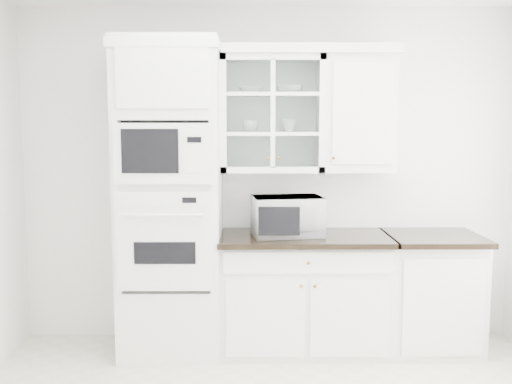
{
  "coord_description": "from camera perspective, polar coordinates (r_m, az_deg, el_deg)",
  "views": [
    {
      "loc": [
        -0.13,
        -2.91,
        1.77
      ],
      "look_at": [
        -0.1,
        1.05,
        1.3
      ],
      "focal_mm": 40.0,
      "sensor_mm": 36.0,
      "label": 1
    }
  ],
  "objects": [
    {
      "name": "room_shell",
      "position": [
        3.34,
        1.8,
        6.94
      ],
      "size": [
        4.0,
        3.5,
        2.7
      ],
      "color": "white",
      "rests_on": "ground"
    },
    {
      "name": "oven_column",
      "position": [
        4.41,
        -8.51,
        -0.74
      ],
      "size": [
        0.76,
        0.68,
        2.4
      ],
      "color": "white",
      "rests_on": "ground"
    },
    {
      "name": "base_cabinet_run",
      "position": [
        4.57,
        4.81,
        -9.9
      ],
      "size": [
        1.32,
        0.67,
        0.92
      ],
      "color": "white",
      "rests_on": "ground"
    },
    {
      "name": "extra_base_cabinet",
      "position": [
        4.76,
        17.05,
        -9.48
      ],
      "size": [
        0.72,
        0.67,
        0.92
      ],
      "color": "white",
      "rests_on": "ground"
    },
    {
      "name": "upper_cabinet_glass",
      "position": [
        4.5,
        1.62,
        7.78
      ],
      "size": [
        0.8,
        0.33,
        0.9
      ],
      "color": "white",
      "rests_on": "room_shell"
    },
    {
      "name": "upper_cabinet_solid",
      "position": [
        4.57,
        10.19,
        7.66
      ],
      "size": [
        0.55,
        0.33,
        0.9
      ],
      "primitive_type": "cube",
      "color": "white",
      "rests_on": "room_shell"
    },
    {
      "name": "crown_molding",
      "position": [
        4.51,
        0.28,
        13.97
      ],
      "size": [
        2.14,
        0.38,
        0.07
      ],
      "primitive_type": "cube",
      "color": "white",
      "rests_on": "room_shell"
    },
    {
      "name": "countertop_microwave",
      "position": [
        4.4,
        3.09,
        -2.39
      ],
      "size": [
        0.58,
        0.5,
        0.3
      ],
      "primitive_type": "imported",
      "rotation": [
        0.0,
        0.0,
        3.28
      ],
      "color": "white",
      "rests_on": "base_cabinet_run"
    },
    {
      "name": "bowl_a",
      "position": [
        4.49,
        -0.49,
        10.13
      ],
      "size": [
        0.2,
        0.2,
        0.05
      ],
      "primitive_type": "imported",
      "rotation": [
        0.0,
        0.0,
        -0.01
      ],
      "color": "white",
      "rests_on": "upper_cabinet_glass"
    },
    {
      "name": "bowl_b",
      "position": [
        4.53,
        3.41,
        10.18
      ],
      "size": [
        0.24,
        0.24,
        0.06
      ],
      "primitive_type": "imported",
      "rotation": [
        0.0,
        0.0,
        -0.24
      ],
      "color": "white",
      "rests_on": "upper_cabinet_glass"
    },
    {
      "name": "cup_a",
      "position": [
        4.49,
        -0.58,
        6.59
      ],
      "size": [
        0.14,
        0.14,
        0.09
      ],
      "primitive_type": "imported",
      "rotation": [
        0.0,
        0.0,
        -0.22
      ],
      "color": "white",
      "rests_on": "upper_cabinet_glass"
    },
    {
      "name": "cup_b",
      "position": [
        4.49,
        3.36,
        6.64
      ],
      "size": [
        0.13,
        0.13,
        0.1
      ],
      "primitive_type": "imported",
      "rotation": [
        0.0,
        0.0,
        -0.24
      ],
      "color": "white",
      "rests_on": "upper_cabinet_glass"
    }
  ]
}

